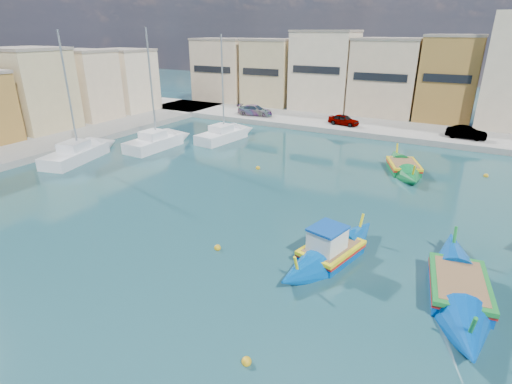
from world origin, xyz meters
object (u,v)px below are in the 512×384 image
Objects in this scene: luzzu_blue_cabin at (331,252)px; luzzu_blue_south at (458,289)px; yacht_mid at (90,150)px; luzzu_green at (403,168)px; yacht_midnorth at (166,140)px; yacht_north at (232,133)px.

luzzu_blue_cabin is 5.88m from luzzu_blue_south.
luzzu_blue_cabin is 26.39m from yacht_mid.
luzzu_green is 16.81m from luzzu_blue_south.
yacht_midnorth is (-21.75, 12.77, 0.11)m from luzzu_blue_cabin.
luzzu_green is at bearing 19.36° from yacht_mid.
yacht_midnorth is at bearing 154.86° from luzzu_blue_south.
yacht_north is (-18.19, 2.67, 0.16)m from luzzu_green.
yacht_mid is at bearing -121.57° from yacht_midnorth.
luzzu_green is 0.74× the size of yacht_mid.
luzzu_blue_south is (5.88, -0.19, -0.06)m from luzzu_blue_cabin.
luzzu_blue_cabin is at bearing 178.11° from luzzu_blue_south.
luzzu_blue_cabin is 25.42m from yacht_north.
yacht_midnorth is (-27.63, 12.97, 0.17)m from luzzu_blue_south.
yacht_midnorth is 1.02× the size of yacht_mid.
luzzu_blue_cabin is at bearing -14.41° from yacht_mid.
luzzu_blue_cabin is at bearing -30.42° from yacht_midnorth.
yacht_mid is at bearing 167.86° from luzzu_blue_south.
yacht_mid is at bearing -160.64° from luzzu_green.
yacht_mid reaches higher than luzzu_blue_cabin.
yacht_midnorth reaches higher than luzzu_blue_south.
luzzu_green is (0.72, 15.80, -0.07)m from luzzu_blue_cabin.
yacht_midnorth is (-22.47, -3.03, 0.19)m from luzzu_green.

